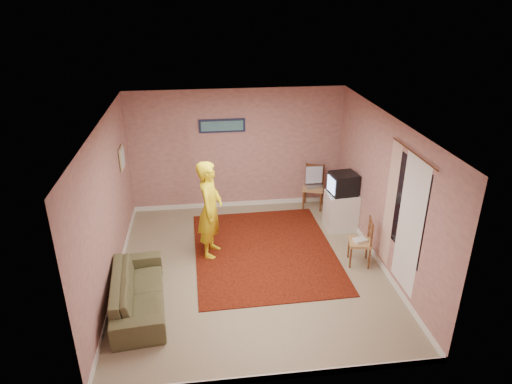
{
  "coord_description": "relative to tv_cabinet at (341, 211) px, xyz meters",
  "views": [
    {
      "loc": [
        -0.75,
        -6.62,
        4.43
      ],
      "look_at": [
        0.16,
        0.6,
        1.17
      ],
      "focal_mm": 32.0,
      "sensor_mm": 36.0,
      "label": 1
    }
  ],
  "objects": [
    {
      "name": "wall_front",
      "position": [
        -1.95,
        -3.73,
        0.93
      ],
      "size": [
        4.5,
        0.02,
        2.6
      ],
      "primitive_type": "cube",
      "color": "tan",
      "rests_on": "ground"
    },
    {
      "name": "chair_a",
      "position": [
        -0.33,
        0.97,
        0.21
      ],
      "size": [
        0.55,
        0.53,
        0.52
      ],
      "rotation": [
        0.0,
        0.0,
        -0.34
      ],
      "color": "#AA7D53",
      "rests_on": "ground"
    },
    {
      "name": "tv_cabinet",
      "position": [
        0.0,
        0.0,
        0.0
      ],
      "size": [
        0.59,
        0.53,
        0.75
      ],
      "primitive_type": "cube",
      "color": "silver",
      "rests_on": "ground"
    },
    {
      "name": "ceiling",
      "position": [
        -1.95,
        -1.23,
        2.23
      ],
      "size": [
        4.5,
        5.0,
        0.02
      ],
      "primitive_type": "cube",
      "color": "white",
      "rests_on": "wall_back"
    },
    {
      "name": "window",
      "position": [
        0.29,
        -2.13,
        1.08
      ],
      "size": [
        0.01,
        1.1,
        1.5
      ],
      "primitive_type": "cube",
      "color": "black",
      "rests_on": "wall_right"
    },
    {
      "name": "dvd_player",
      "position": [
        -0.33,
        0.97,
        0.15
      ],
      "size": [
        0.39,
        0.3,
        0.06
      ],
      "primitive_type": "cube",
      "rotation": [
        0.0,
        0.0,
        0.12
      ],
      "color": "silver",
      "rests_on": "chair_a"
    },
    {
      "name": "area_rug",
      "position": [
        -1.64,
        -0.72,
        -0.37
      ],
      "size": [
        2.58,
        3.2,
        0.02
      ],
      "primitive_type": "cube",
      "rotation": [
        0.0,
        0.0,
        0.02
      ],
      "color": "black",
      "rests_on": "ground"
    },
    {
      "name": "ground",
      "position": [
        -1.95,
        -1.23,
        -0.37
      ],
      "size": [
        5.0,
        5.0,
        0.0
      ],
      "primitive_type": "plane",
      "color": "gray",
      "rests_on": "ground"
    },
    {
      "name": "picture_left",
      "position": [
        -4.17,
        0.37,
        1.18
      ],
      "size": [
        0.04,
        0.38,
        0.42
      ],
      "color": "tan",
      "rests_on": "wall_left"
    },
    {
      "name": "wall_back",
      "position": [
        -1.95,
        1.27,
        0.93
      ],
      "size": [
        4.5,
        0.02,
        2.6
      ],
      "primitive_type": "cube",
      "color": "tan",
      "rests_on": "ground"
    },
    {
      "name": "person",
      "position": [
        -2.6,
        -0.66,
        0.52
      ],
      "size": [
        0.58,
        0.74,
        1.78
      ],
      "primitive_type": "imported",
      "rotation": [
        0.0,
        0.0,
        1.3
      ],
      "color": "yellow",
      "rests_on": "ground"
    },
    {
      "name": "blue_throw",
      "position": [
        -0.33,
        0.97,
        0.4
      ],
      "size": [
        0.36,
        0.04,
        0.37
      ],
      "primitive_type": "cube",
      "color": "#8098D1",
      "rests_on": "chair_a"
    },
    {
      "name": "curtain_floral",
      "position": [
        0.27,
        -1.58,
        0.88
      ],
      "size": [
        0.01,
        0.35,
        2.1
      ],
      "primitive_type": "cube",
      "color": "#EDE4CA",
      "rests_on": "wall_right"
    },
    {
      "name": "chair_b",
      "position": [
        -0.06,
        -1.31,
        0.15
      ],
      "size": [
        0.45,
        0.46,
        0.47
      ],
      "rotation": [
        0.0,
        0.0,
        -1.79
      ],
      "color": "#AA7D53",
      "rests_on": "ground"
    },
    {
      "name": "sofa",
      "position": [
        -3.75,
        -2.05,
        -0.1
      ],
      "size": [
        0.91,
        1.94,
        0.55
      ],
      "primitive_type": "imported",
      "rotation": [
        0.0,
        0.0,
        1.66
      ],
      "color": "brown",
      "rests_on": "ground"
    },
    {
      "name": "curtain_rod",
      "position": [
        0.25,
        -2.13,
        1.95
      ],
      "size": [
        0.02,
        1.4,
        0.02
      ],
      "primitive_type": "cylinder",
      "rotation": [
        1.57,
        0.0,
        0.0
      ],
      "color": "brown",
      "rests_on": "wall_right"
    },
    {
      "name": "curtain_sheer",
      "position": [
        0.28,
        -2.28,
        0.88
      ],
      "size": [
        0.01,
        0.75,
        2.1
      ],
      "primitive_type": "cube",
      "color": "white",
      "rests_on": "wall_right"
    },
    {
      "name": "baseboard_back",
      "position": [
        -1.95,
        1.26,
        -0.32
      ],
      "size": [
        4.5,
        0.02,
        0.1
      ],
      "primitive_type": "cube",
      "color": "white",
      "rests_on": "ground"
    },
    {
      "name": "game_console",
      "position": [
        -0.06,
        -1.31,
        0.09
      ],
      "size": [
        0.25,
        0.21,
        0.04
      ],
      "primitive_type": "cube",
      "rotation": [
        0.0,
        0.0,
        0.28
      ],
      "color": "silver",
      "rests_on": "chair_b"
    },
    {
      "name": "baseboard_front",
      "position": [
        -1.95,
        -3.72,
        -0.32
      ],
      "size": [
        4.5,
        0.02,
        0.1
      ],
      "primitive_type": "cube",
      "color": "white",
      "rests_on": "ground"
    },
    {
      "name": "baseboard_left",
      "position": [
        -4.19,
        -1.23,
        -0.32
      ],
      "size": [
        0.02,
        5.0,
        0.1
      ],
      "primitive_type": "cube",
      "color": "white",
      "rests_on": "ground"
    },
    {
      "name": "wall_right",
      "position": [
        0.3,
        -1.23,
        0.93
      ],
      "size": [
        0.02,
        5.0,
        2.6
      ],
      "primitive_type": "cube",
      "color": "tan",
      "rests_on": "ground"
    },
    {
      "name": "picture_back",
      "position": [
        -2.25,
        1.23,
        1.48
      ],
      "size": [
        0.95,
        0.04,
        0.28
      ],
      "color": "#141B38",
      "rests_on": "wall_back"
    },
    {
      "name": "crt_tv",
      "position": [
        -0.0,
        -0.0,
        0.59
      ],
      "size": [
        0.55,
        0.5,
        0.43
      ],
      "rotation": [
        0.0,
        0.0,
        0.12
      ],
      "color": "black",
      "rests_on": "tv_cabinet"
    },
    {
      "name": "wall_left",
      "position": [
        -4.2,
        -1.23,
        0.93
      ],
      "size": [
        0.02,
        5.0,
        2.6
      ],
      "primitive_type": "cube",
      "color": "tan",
      "rests_on": "ground"
    },
    {
      "name": "baseboard_right",
      "position": [
        0.29,
        -1.23,
        -0.32
      ],
      "size": [
        0.02,
        5.0,
        0.1
      ],
      "primitive_type": "cube",
      "color": "white",
      "rests_on": "ground"
    }
  ]
}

